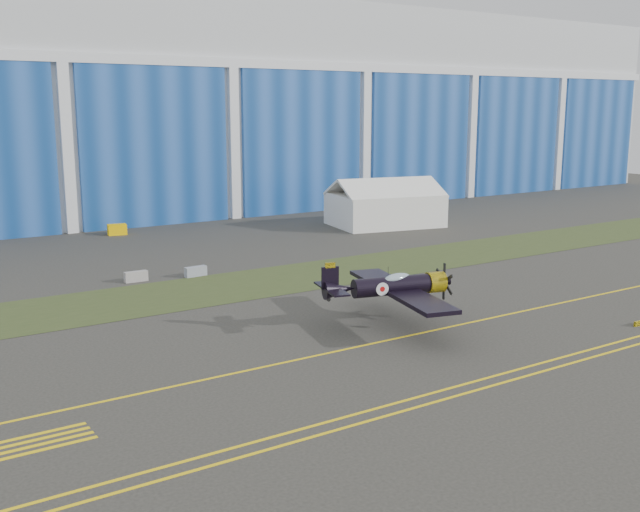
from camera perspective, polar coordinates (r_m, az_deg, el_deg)
ground at (r=50.26m, az=-3.12°, el=-5.99°), size 260.00×260.00×0.00m
grass_median at (r=62.31m, az=-9.66°, el=-2.71°), size 260.00×10.00×0.02m
hangar at (r=115.80m, az=-21.82°, el=10.52°), size 220.00×45.70×30.00m
taxiway_centreline at (r=46.22m, az=0.05°, el=-7.53°), size 200.00×0.20×0.02m
edge_line_near at (r=39.16m, az=7.90°, el=-11.20°), size 80.00×0.20×0.02m
edge_line_far at (r=39.85m, az=6.94°, el=-10.76°), size 80.00×0.20×0.02m
hold_short_ladder at (r=37.06m, az=-21.57°, el=-13.26°), size 6.00×2.40×0.02m
guard_board_right at (r=56.72m, az=23.18°, el=-4.71°), size 1.20×0.15×0.35m
warbird at (r=51.81m, az=5.50°, el=-2.28°), size 13.57×15.17×3.83m
tent at (r=96.03m, az=4.97°, el=4.16°), size 14.93×12.18×6.15m
tug at (r=92.10m, az=-15.20°, el=1.96°), size 2.34×1.70×1.25m
gse_box at (r=115.65m, az=7.90°, el=4.24°), size 3.39×2.21×1.88m
barrier_a at (r=66.95m, az=-13.84°, el=-1.53°), size 2.01×0.65×0.90m
barrier_b at (r=67.89m, az=-9.45°, el=-1.17°), size 2.03×0.72×0.90m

